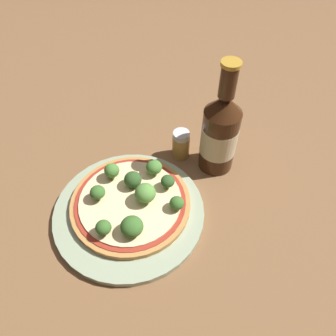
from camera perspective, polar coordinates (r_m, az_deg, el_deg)
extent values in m
plane|color=brown|center=(0.56, -5.22, -6.29)|extent=(3.00, 3.00, 0.00)
cylinder|color=#93A384|center=(0.55, -6.77, -7.58)|extent=(0.25, 0.25, 0.01)
cylinder|color=#B77F42|center=(0.54, -6.26, -6.37)|extent=(0.20, 0.20, 0.01)
cylinder|color=maroon|center=(0.54, -6.31, -6.03)|extent=(0.18, 0.18, 0.00)
cylinder|color=beige|center=(0.54, -6.32, -5.95)|extent=(0.17, 0.17, 0.00)
cylinder|color=#7A9E5B|center=(0.55, -11.98, -4.81)|extent=(0.01, 0.01, 0.01)
ellipsoid|color=#386628|center=(0.54, -12.17, -4.14)|extent=(0.02, 0.02, 0.02)
cylinder|color=#7A9E5B|center=(0.57, -9.61, -1.23)|extent=(0.01, 0.01, 0.01)
ellipsoid|color=#477A33|center=(0.56, -9.77, -0.43)|extent=(0.03, 0.03, 0.02)
cylinder|color=#7A9E5B|center=(0.55, -0.04, -2.94)|extent=(0.01, 0.01, 0.01)
ellipsoid|color=#2D5123|center=(0.54, -0.04, -2.28)|extent=(0.02, 0.02, 0.02)
cylinder|color=#7A9E5B|center=(0.50, -6.20, -10.73)|extent=(0.01, 0.01, 0.01)
ellipsoid|color=#386628|center=(0.49, -6.31, -10.07)|extent=(0.03, 0.03, 0.03)
cylinder|color=#7A9E5B|center=(0.53, -3.90, -5.20)|extent=(0.01, 0.01, 0.01)
ellipsoid|color=#568E3D|center=(0.52, -3.98, -4.35)|extent=(0.03, 0.03, 0.03)
cylinder|color=#7A9E5B|center=(0.52, 1.52, -6.69)|extent=(0.01, 0.01, 0.01)
ellipsoid|color=#386628|center=(0.52, 1.54, -6.12)|extent=(0.02, 0.02, 0.02)
cylinder|color=#7A9E5B|center=(0.55, -6.06, -2.72)|extent=(0.01, 0.01, 0.01)
ellipsoid|color=#2D5123|center=(0.55, -6.15, -2.02)|extent=(0.03, 0.03, 0.03)
cylinder|color=#7A9E5B|center=(0.57, -2.40, -0.55)|extent=(0.01, 0.01, 0.01)
ellipsoid|color=#477A33|center=(0.56, -2.44, 0.17)|extent=(0.03, 0.03, 0.02)
cylinder|color=#7A9E5B|center=(0.51, -11.00, -10.74)|extent=(0.01, 0.01, 0.01)
ellipsoid|color=#386628|center=(0.50, -11.18, -10.12)|extent=(0.02, 0.02, 0.02)
cylinder|color=#381E0F|center=(0.58, 8.81, 4.84)|extent=(0.06, 0.06, 0.12)
cylinder|color=#C6B793|center=(0.58, 8.84, 5.01)|extent=(0.06, 0.06, 0.06)
cone|color=#381E0F|center=(0.53, 9.82, 10.87)|extent=(0.06, 0.06, 0.03)
cylinder|color=#381E0F|center=(0.50, 10.47, 14.62)|extent=(0.03, 0.03, 0.05)
cylinder|color=#B7892D|center=(0.49, 10.97, 17.44)|extent=(0.03, 0.03, 0.01)
cylinder|color=tan|center=(0.62, 2.25, 3.79)|extent=(0.03, 0.03, 0.05)
cylinder|color=silver|center=(0.60, 2.33, 5.73)|extent=(0.03, 0.03, 0.01)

